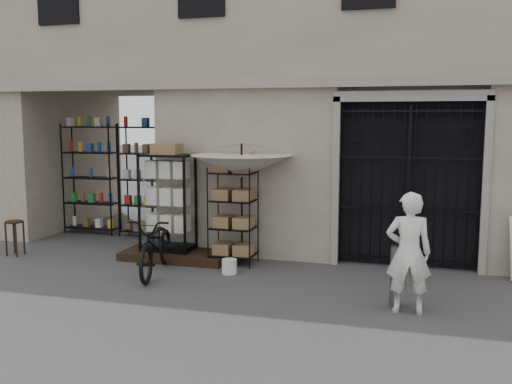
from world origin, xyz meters
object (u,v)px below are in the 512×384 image
(market_umbrella, at_px, (242,160))
(wooden_stool, at_px, (15,237))
(display_cabinet, at_px, (168,208))
(white_bucket, at_px, (229,266))
(bicycle, at_px, (157,274))
(steel_bollard, at_px, (396,276))
(shopkeeper, at_px, (406,312))
(wire_rack, at_px, (233,217))

(market_umbrella, distance_m, wooden_stool, 4.67)
(display_cabinet, xyz_separation_m, white_bucket, (1.45, -0.71, -0.84))
(bicycle, relative_size, steel_bollard, 2.18)
(market_umbrella, bearing_deg, shopkeeper, -33.07)
(display_cabinet, relative_size, wire_rack, 1.11)
(bicycle, bearing_deg, wooden_stool, 160.59)
(white_bucket, distance_m, steel_bollard, 2.97)
(bicycle, height_order, steel_bollard, bicycle)
(bicycle, xyz_separation_m, wooden_stool, (-3.20, 0.44, 0.35))
(market_umbrella, xyz_separation_m, bicycle, (-1.16, -1.12, -1.88))
(wooden_stool, height_order, steel_bollard, steel_bollard)
(wire_rack, distance_m, steel_bollard, 3.37)
(wire_rack, height_order, bicycle, wire_rack)
(wire_rack, bearing_deg, wooden_stool, 165.22)
(display_cabinet, bearing_deg, steel_bollard, -41.52)
(shopkeeper, bearing_deg, wooden_stool, -16.33)
(wooden_stool, bearing_deg, bicycle, -7.87)
(market_umbrella, distance_m, steel_bollard, 3.60)
(white_bucket, bearing_deg, wire_rack, 102.07)
(market_umbrella, bearing_deg, wire_rack, -134.07)
(display_cabinet, relative_size, wooden_stool, 2.92)
(wire_rack, bearing_deg, white_bucket, -100.11)
(market_umbrella, relative_size, wooden_stool, 3.89)
(steel_bollard, bearing_deg, display_cabinet, 158.19)
(market_umbrella, bearing_deg, white_bucket, -88.83)
(steel_bollard, distance_m, shopkeeper, 0.50)
(market_umbrella, height_order, steel_bollard, market_umbrella)
(display_cabinet, relative_size, market_umbrella, 0.75)
(display_cabinet, bearing_deg, wooden_stool, 172.26)
(wire_rack, xyz_separation_m, white_bucket, (0.14, -0.64, -0.74))
(wire_rack, bearing_deg, display_cabinet, 154.78)
(bicycle, bearing_deg, wire_rack, 32.25)
(display_cabinet, xyz_separation_m, steel_bollard, (4.23, -1.69, -0.53))
(display_cabinet, bearing_deg, white_bucket, -45.84)
(display_cabinet, height_order, bicycle, display_cabinet)
(shopkeeper, bearing_deg, steel_bollard, -54.22)
(wire_rack, distance_m, bicycle, 1.68)
(display_cabinet, xyz_separation_m, shopkeeper, (4.40, -1.88, -0.96))
(shopkeeper, bearing_deg, bicycle, -17.75)
(market_umbrella, bearing_deg, display_cabinet, -177.77)
(wire_rack, distance_m, shopkeeper, 3.68)
(wooden_stool, bearing_deg, wire_rack, 7.40)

